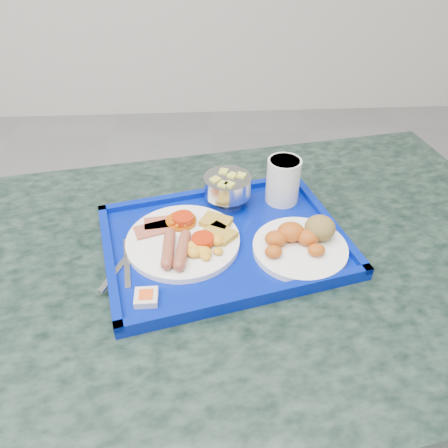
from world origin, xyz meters
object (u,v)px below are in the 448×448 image
(bread_plate, at_px, (302,241))
(juice_cup, at_px, (283,179))
(tray, at_px, (224,242))
(main_plate, at_px, (186,240))
(fruit_bowl, at_px, (227,186))
(table, at_px, (243,319))

(bread_plate, bearing_deg, juice_cup, 94.20)
(bread_plate, distance_m, juice_cup, 0.17)
(tray, relative_size, juice_cup, 5.25)
(main_plate, xyz_separation_m, fruit_bowl, (0.09, 0.13, 0.03))
(tray, relative_size, main_plate, 2.38)
(bread_plate, bearing_deg, tray, 166.50)
(table, relative_size, main_plate, 6.02)
(table, bearing_deg, juice_cup, 59.02)
(bread_plate, height_order, juice_cup, juice_cup)
(tray, bearing_deg, juice_cup, 43.60)
(juice_cup, bearing_deg, tray, -136.40)
(tray, relative_size, fruit_bowl, 5.17)
(tray, xyz_separation_m, main_plate, (-0.08, -0.01, 0.02))
(table, distance_m, main_plate, 0.26)
(juice_cup, bearing_deg, bread_plate, -85.80)
(fruit_bowl, height_order, juice_cup, juice_cup)
(table, xyz_separation_m, juice_cup, (0.10, 0.16, 0.27))
(main_plate, relative_size, fruit_bowl, 2.17)
(tray, height_order, fruit_bowl, fruit_bowl)
(table, distance_m, tray, 0.21)
(bread_plate, relative_size, juice_cup, 1.80)
(main_plate, bearing_deg, tray, 7.43)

